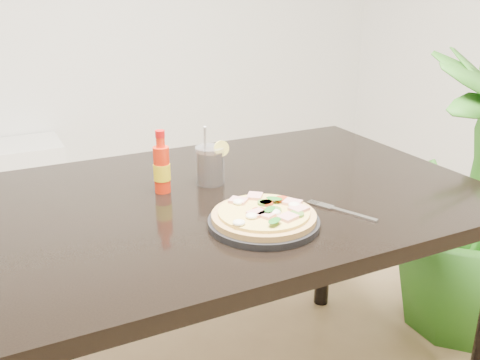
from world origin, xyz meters
name	(u,v)px	position (x,y,z in m)	size (l,w,h in m)	color
dining_table	(220,223)	(0.08, 0.41, 0.67)	(1.40, 0.90, 0.75)	black
plate	(264,222)	(0.09, 0.19, 0.76)	(0.26, 0.26, 0.02)	black
pizza	(264,214)	(0.09, 0.19, 0.78)	(0.24, 0.24, 0.03)	tan
hot_sauce_bottle	(162,168)	(-0.05, 0.50, 0.82)	(0.04, 0.04, 0.17)	red
cola_cup	(210,166)	(0.09, 0.50, 0.80)	(0.09, 0.08, 0.17)	black
fork	(339,210)	(0.29, 0.18, 0.75)	(0.09, 0.18, 0.00)	silver
houseplant	(477,200)	(1.13, 0.45, 0.53)	(0.59, 0.59, 1.05)	#2E711E
plant_pot	(460,297)	(1.13, 0.45, 0.11)	(0.28, 0.28, 0.22)	brown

